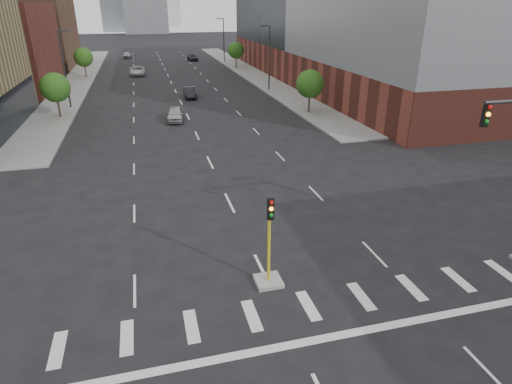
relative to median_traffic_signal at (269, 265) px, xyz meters
name	(u,v)px	position (x,y,z in m)	size (l,w,h in m)	color
sidewalk_left_far	(80,78)	(-15.00, 65.03, -0.90)	(5.00, 92.00, 0.15)	gray
sidewalk_right_far	(248,72)	(15.00, 65.03, -0.90)	(5.00, 92.00, 0.15)	gray
building_left_far_b	(17,33)	(-27.50, 83.03, 5.53)	(20.00, 24.00, 13.00)	brown
building_right_main	(358,10)	(29.50, 51.03, 10.03)	(24.00, 70.00, 22.00)	brown
median_traffic_signal	(269,265)	(0.00, 0.00, 0.00)	(1.20, 1.20, 4.40)	#999993
streetlight_right_a	(269,55)	(13.41, 46.03, 4.04)	(1.60, 0.22, 9.07)	#2D2D30
streetlight_right_b	(223,38)	(13.41, 81.03, 4.04)	(1.60, 0.22, 9.07)	#2D2D30
streetlight_left	(65,66)	(-13.41, 41.03, 4.04)	(1.60, 0.22, 9.07)	#2D2D30
tree_left_near	(55,88)	(-14.00, 36.03, 2.42)	(3.20, 3.20, 4.85)	#382619
tree_left_far	(83,57)	(-14.00, 66.03, 2.42)	(3.20, 3.20, 4.85)	#382619
tree_right_near	(310,84)	(14.00, 31.03, 2.42)	(3.20, 3.20, 4.85)	#382619
tree_right_far	(236,50)	(14.00, 71.03, 2.42)	(3.20, 3.20, 4.85)	#382619
car_near_left	(175,114)	(-1.50, 31.42, -0.23)	(1.75, 4.34, 1.48)	#A4A4A9
car_mid_right	(190,93)	(1.50, 43.66, -0.27)	(1.49, 4.28, 1.41)	black
car_far_left	(137,71)	(-5.23, 66.36, -0.21)	(2.54, 5.51, 1.53)	silver
car_deep_right	(192,57)	(7.01, 85.68, -0.30)	(1.89, 4.65, 1.35)	black
car_distant	(127,55)	(-7.39, 94.33, -0.24)	(1.74, 4.32, 1.47)	#ACACB0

